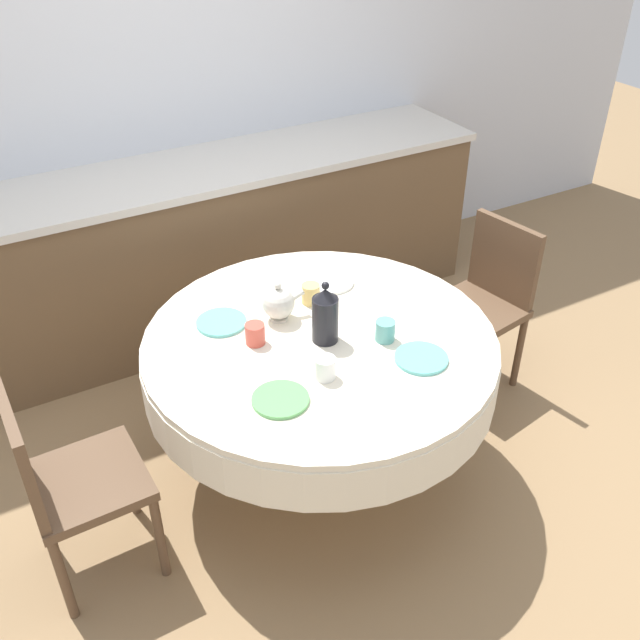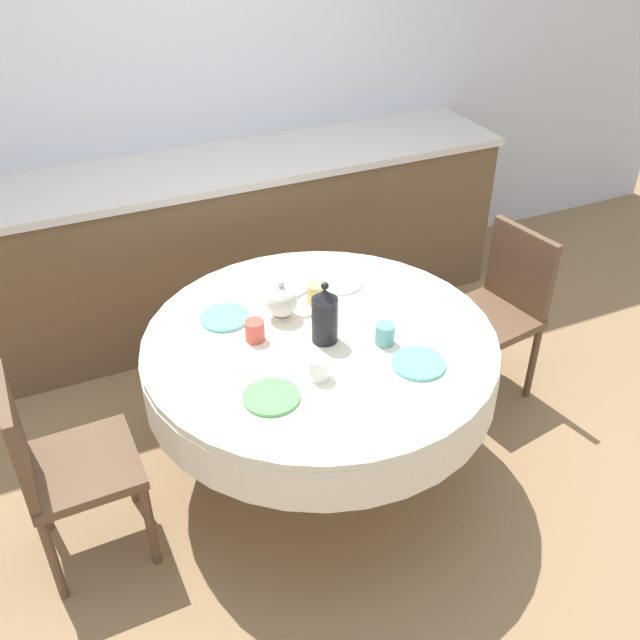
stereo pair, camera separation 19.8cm
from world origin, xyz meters
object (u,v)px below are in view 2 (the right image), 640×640
chair_right (60,462)px  coffee_carafe (325,316)px  chair_left (499,305)px  teapot (282,301)px

chair_right → coffee_carafe: (1.05, -0.00, 0.35)m
chair_right → coffee_carafe: size_ratio=3.27×
chair_left → chair_right: size_ratio=1.00×
chair_left → chair_right: (-2.07, -0.20, 0.00)m
chair_right → teapot: 1.03m
chair_left → coffee_carafe: 1.10m
coffee_carafe → chair_right: bearing=179.8°
coffee_carafe → chair_left: bearing=11.3°
chair_right → teapot: (0.96, 0.21, 0.31)m
coffee_carafe → teapot: 0.24m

